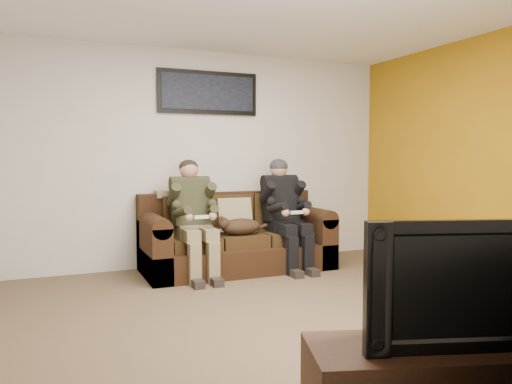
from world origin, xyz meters
name	(u,v)px	position (x,y,z in m)	size (l,w,h in m)	color
floor	(279,317)	(0.00, 0.00, 0.00)	(5.00, 5.00, 0.00)	brown
wall_back	(199,159)	(0.00, 2.25, 1.30)	(5.00, 5.00, 0.00)	beige
wall_right	(504,159)	(2.50, 0.00, 1.30)	(4.50, 4.50, 0.00)	beige
accent_wall_right	(503,159)	(2.49, 0.00, 1.30)	(4.50, 4.50, 0.00)	#A47310
sofa	(235,240)	(0.31, 1.83, 0.34)	(2.17, 0.94, 0.89)	black
throw_pillow	(234,215)	(0.31, 1.87, 0.63)	(0.42, 0.12, 0.40)	#9B8C65
throw_blanket	(174,194)	(-0.35, 2.10, 0.89)	(0.44, 0.22, 0.08)	#BCAD8A
person_left	(193,211)	(-0.25, 1.65, 0.72)	(0.51, 0.87, 1.29)	#837652
person_right	(285,207)	(0.87, 1.65, 0.73)	(0.51, 0.86, 1.30)	black
cat	(239,226)	(0.27, 1.60, 0.54)	(0.66, 0.26, 0.24)	#432C1A
framed_poster	(208,93)	(0.11, 2.22, 2.10)	(1.25, 0.05, 0.52)	black
television	(467,281)	(0.01, -1.95, 0.75)	(1.03, 0.13, 0.59)	black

